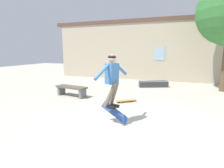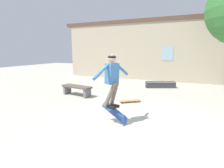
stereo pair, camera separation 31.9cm
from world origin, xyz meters
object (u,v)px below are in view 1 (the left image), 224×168
skater (112,76)px  skateboard_flipping (115,112)px  skate_ledge (153,84)px  park_bench (71,89)px  skateboard_resting (126,100)px

skater → skateboard_flipping: (0.05, 0.08, -1.02)m
skate_ledge → park_bench: bearing=-157.3°
park_bench → skater: skater is taller
skater → skateboard_resting: bearing=112.7°
park_bench → skater: (2.71, -2.20, 0.99)m
park_bench → skateboard_flipping: bearing=-28.1°
park_bench → skateboard_resting: park_bench is taller
park_bench → skater: size_ratio=1.07×
skateboard_resting → park_bench: bearing=140.3°
park_bench → skate_ledge: (3.19, 3.33, -0.16)m
skateboard_flipping → park_bench: bearing=146.0°
skateboard_flipping → skateboard_resting: bearing=99.9°
skate_ledge → skateboard_resting: bearing=-124.5°
skater → skateboard_flipping: size_ratio=1.73×
skate_ledge → skater: size_ratio=1.13×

